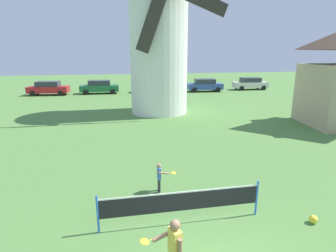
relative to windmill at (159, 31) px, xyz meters
The scene contains 10 objects.
windmill is the anchor object (origin of this frame).
tennis_net 16.40m from the windmill, 96.87° to the right, with size 4.66×0.06×1.10m.
player_near 18.31m from the windmill, 98.20° to the right, with size 0.87×0.48×1.47m.
player_far 14.66m from the windmill, 99.11° to the right, with size 0.65×0.49×1.05m.
stray_ball 17.27m from the windmill, 83.34° to the right, with size 0.24×0.24×0.24m, color yellow.
parked_car_red 17.01m from the windmill, 132.96° to the left, with size 4.57×2.19×1.56m.
parked_car_green 14.13m from the windmill, 113.87° to the left, with size 4.52×1.97×1.56m.
parked_car_mustard 13.20m from the windmill, 84.75° to the left, with size 4.35×2.13×1.56m.
parked_car_blue 14.66m from the windmill, 55.94° to the left, with size 4.43×2.12×1.56m.
parked_car_cream 19.23m from the windmill, 40.25° to the left, with size 4.47×2.03×1.56m.
Camera 1 is at (-1.94, -4.62, 4.73)m, focal length 29.68 mm.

